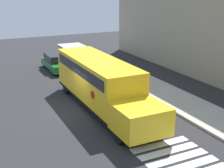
% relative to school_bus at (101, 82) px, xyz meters
% --- Properties ---
extents(ground_plane, '(60.00, 60.00, 0.00)m').
position_rel_school_bus_xyz_m(ground_plane, '(-0.23, -1.37, -1.74)').
color(ground_plane, '#28282B').
extents(sidewalk_strip, '(44.00, 3.00, 0.15)m').
position_rel_school_bus_xyz_m(sidewalk_strip, '(-0.23, 5.13, -1.66)').
color(sidewalk_strip, '#B2ADA3').
rests_on(sidewalk_strip, ground).
extents(school_bus, '(10.82, 2.57, 3.05)m').
position_rel_school_bus_xyz_m(school_bus, '(0.00, 0.00, 0.00)').
color(school_bus, yellow).
rests_on(school_bus, ground).
extents(parked_car, '(4.51, 1.80, 1.44)m').
position_rel_school_bus_xyz_m(parked_car, '(-10.25, 0.12, -1.02)').
color(parked_car, '#196B2D').
rests_on(parked_car, ground).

